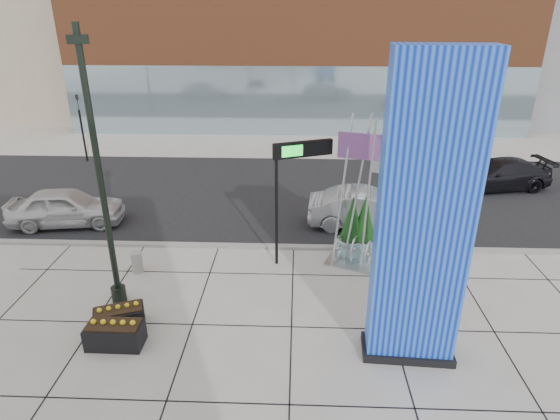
{
  "coord_description": "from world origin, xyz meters",
  "views": [
    {
      "loc": [
        1.1,
        -12.47,
        8.8
      ],
      "look_at": [
        0.54,
        2.0,
        2.52
      ],
      "focal_mm": 30.0,
      "sensor_mm": 36.0,
      "label": 1
    }
  ],
  "objects_px": {
    "concrete_bollard": "(137,262)",
    "car_silver_mid": "(367,210)",
    "public_art_sculpture": "(363,229)",
    "car_white_west": "(66,207)",
    "overhead_street_sign": "(299,163)",
    "blue_pylon": "(423,225)",
    "lamp_post": "(104,203)"
  },
  "relations": [
    {
      "from": "blue_pylon",
      "to": "car_silver_mid",
      "type": "xyz_separation_m",
      "value": [
        -0.06,
        8.1,
        -3.09
      ]
    },
    {
      "from": "blue_pylon",
      "to": "overhead_street_sign",
      "type": "distance_m",
      "value": 5.69
    },
    {
      "from": "concrete_bollard",
      "to": "overhead_street_sign",
      "type": "height_order",
      "value": "overhead_street_sign"
    },
    {
      "from": "public_art_sculpture",
      "to": "car_white_west",
      "type": "height_order",
      "value": "public_art_sculpture"
    },
    {
      "from": "concrete_bollard",
      "to": "car_white_west",
      "type": "height_order",
      "value": "car_white_west"
    },
    {
      "from": "lamp_post",
      "to": "car_silver_mid",
      "type": "height_order",
      "value": "lamp_post"
    },
    {
      "from": "blue_pylon",
      "to": "overhead_street_sign",
      "type": "xyz_separation_m",
      "value": [
        -3.04,
        4.81,
        0.03
      ]
    },
    {
      "from": "overhead_street_sign",
      "to": "car_silver_mid",
      "type": "xyz_separation_m",
      "value": [
        2.98,
        3.29,
        -3.11
      ]
    },
    {
      "from": "lamp_post",
      "to": "car_white_west",
      "type": "xyz_separation_m",
      "value": [
        -4.3,
        5.7,
        -2.65
      ]
    },
    {
      "from": "lamp_post",
      "to": "car_white_west",
      "type": "bearing_deg",
      "value": 127.02
    },
    {
      "from": "blue_pylon",
      "to": "concrete_bollard",
      "type": "relative_size",
      "value": 10.51
    },
    {
      "from": "blue_pylon",
      "to": "public_art_sculpture",
      "type": "bearing_deg",
      "value": 101.34
    },
    {
      "from": "blue_pylon",
      "to": "overhead_street_sign",
      "type": "bearing_deg",
      "value": 125.61
    },
    {
      "from": "lamp_post",
      "to": "overhead_street_sign",
      "type": "xyz_separation_m",
      "value": [
        5.79,
        2.66,
        0.48
      ]
    },
    {
      "from": "blue_pylon",
      "to": "public_art_sculpture",
      "type": "height_order",
      "value": "blue_pylon"
    },
    {
      "from": "concrete_bollard",
      "to": "car_silver_mid",
      "type": "relative_size",
      "value": 0.15
    },
    {
      "from": "concrete_bollard",
      "to": "car_silver_mid",
      "type": "distance_m",
      "value": 9.67
    },
    {
      "from": "blue_pylon",
      "to": "car_silver_mid",
      "type": "bearing_deg",
      "value": 93.74
    },
    {
      "from": "public_art_sculpture",
      "to": "concrete_bollard",
      "type": "height_order",
      "value": "public_art_sculpture"
    },
    {
      "from": "car_silver_mid",
      "to": "blue_pylon",
      "type": "bearing_deg",
      "value": -175.48
    },
    {
      "from": "overhead_street_sign",
      "to": "blue_pylon",
      "type": "bearing_deg",
      "value": -79.23
    },
    {
      "from": "overhead_street_sign",
      "to": "car_white_west",
      "type": "relative_size",
      "value": 0.95
    },
    {
      "from": "public_art_sculpture",
      "to": "car_white_west",
      "type": "relative_size",
      "value": 1.16
    },
    {
      "from": "lamp_post",
      "to": "car_silver_mid",
      "type": "bearing_deg",
      "value": 34.13
    },
    {
      "from": "blue_pylon",
      "to": "concrete_bollard",
      "type": "height_order",
      "value": "blue_pylon"
    },
    {
      "from": "lamp_post",
      "to": "public_art_sculpture",
      "type": "relative_size",
      "value": 1.51
    },
    {
      "from": "lamp_post",
      "to": "concrete_bollard",
      "type": "height_order",
      "value": "lamp_post"
    },
    {
      "from": "concrete_bollard",
      "to": "car_silver_mid",
      "type": "xyz_separation_m",
      "value": [
        8.76,
        4.09,
        0.45
      ]
    },
    {
      "from": "public_art_sculpture",
      "to": "car_white_west",
      "type": "distance_m",
      "value": 12.82
    },
    {
      "from": "overhead_street_sign",
      "to": "car_silver_mid",
      "type": "relative_size",
      "value": 0.91
    },
    {
      "from": "concrete_bollard",
      "to": "car_silver_mid",
      "type": "bearing_deg",
      "value": 25.02
    },
    {
      "from": "blue_pylon",
      "to": "lamp_post",
      "type": "xyz_separation_m",
      "value": [
        -8.83,
        2.15,
        -0.45
      ]
    }
  ]
}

